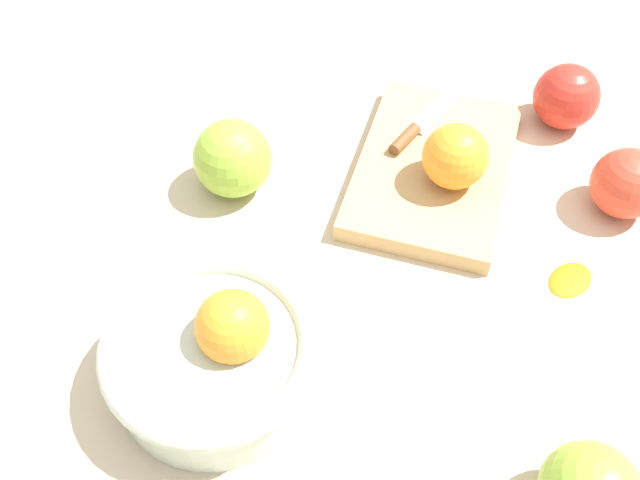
{
  "coord_description": "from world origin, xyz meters",
  "views": [
    {
      "loc": [
        -0.47,
        -0.07,
        0.59
      ],
      "look_at": [
        -0.04,
        0.07,
        0.04
      ],
      "focal_mm": 41.11,
      "sensor_mm": 36.0,
      "label": 1
    }
  ],
  "objects_px": {
    "bowl": "(214,355)",
    "apple_front_right": "(627,183)",
    "knife": "(420,124)",
    "apple_back_right": "(233,158)",
    "cutting_board": "(433,169)",
    "orange_on_board": "(455,157)",
    "apple_front_right_2": "(566,97)"
  },
  "relations": [
    {
      "from": "apple_back_right",
      "to": "apple_front_right",
      "type": "bearing_deg",
      "value": -76.68
    },
    {
      "from": "orange_on_board",
      "to": "apple_front_right_2",
      "type": "relative_size",
      "value": 0.91
    },
    {
      "from": "bowl",
      "to": "apple_front_right",
      "type": "bearing_deg",
      "value": -45.72
    },
    {
      "from": "orange_on_board",
      "to": "knife",
      "type": "distance_m",
      "value": 0.09
    },
    {
      "from": "apple_front_right",
      "to": "orange_on_board",
      "type": "bearing_deg",
      "value": 101.53
    },
    {
      "from": "bowl",
      "to": "cutting_board",
      "type": "bearing_deg",
      "value": -23.02
    },
    {
      "from": "knife",
      "to": "apple_back_right",
      "type": "bearing_deg",
      "value": 126.4
    },
    {
      "from": "orange_on_board",
      "to": "apple_front_right",
      "type": "height_order",
      "value": "orange_on_board"
    },
    {
      "from": "knife",
      "to": "apple_front_right",
      "type": "xyz_separation_m",
      "value": [
        -0.03,
        -0.23,
        0.01
      ]
    },
    {
      "from": "apple_front_right",
      "to": "apple_front_right_2",
      "type": "xyz_separation_m",
      "value": [
        0.12,
        0.07,
        0.0
      ]
    },
    {
      "from": "knife",
      "to": "apple_back_right",
      "type": "xyz_separation_m",
      "value": [
        -0.13,
        0.17,
        0.01
      ]
    },
    {
      "from": "cutting_board",
      "to": "knife",
      "type": "height_order",
      "value": "knife"
    },
    {
      "from": "apple_front_right_2",
      "to": "bowl",
      "type": "bearing_deg",
      "value": 150.03
    },
    {
      "from": "apple_front_right_2",
      "to": "apple_back_right",
      "type": "bearing_deg",
      "value": 123.32
    },
    {
      "from": "orange_on_board",
      "to": "apple_front_right",
      "type": "bearing_deg",
      "value": -78.47
    },
    {
      "from": "bowl",
      "to": "cutting_board",
      "type": "distance_m",
      "value": 0.33
    },
    {
      "from": "bowl",
      "to": "knife",
      "type": "height_order",
      "value": "bowl"
    },
    {
      "from": "orange_on_board",
      "to": "knife",
      "type": "bearing_deg",
      "value": 35.27
    },
    {
      "from": "knife",
      "to": "apple_back_right",
      "type": "relative_size",
      "value": 1.81
    },
    {
      "from": "bowl",
      "to": "orange_on_board",
      "type": "relative_size",
      "value": 2.71
    },
    {
      "from": "bowl",
      "to": "knife",
      "type": "distance_m",
      "value": 0.37
    },
    {
      "from": "knife",
      "to": "orange_on_board",
      "type": "bearing_deg",
      "value": -144.73
    },
    {
      "from": "bowl",
      "to": "apple_back_right",
      "type": "xyz_separation_m",
      "value": [
        0.22,
        0.07,
        0.0
      ]
    },
    {
      "from": "knife",
      "to": "apple_front_right",
      "type": "relative_size",
      "value": 2.05
    },
    {
      "from": "knife",
      "to": "bowl",
      "type": "bearing_deg",
      "value": 163.95
    },
    {
      "from": "knife",
      "to": "cutting_board",
      "type": "bearing_deg",
      "value": -150.64
    },
    {
      "from": "bowl",
      "to": "orange_on_board",
      "type": "height_order",
      "value": "bowl"
    },
    {
      "from": "knife",
      "to": "apple_front_right_2",
      "type": "bearing_deg",
      "value": -60.52
    },
    {
      "from": "apple_back_right",
      "to": "cutting_board",
      "type": "bearing_deg",
      "value": -68.45
    },
    {
      "from": "cutting_board",
      "to": "apple_back_right",
      "type": "relative_size",
      "value": 2.87
    },
    {
      "from": "apple_front_right",
      "to": "apple_front_right_2",
      "type": "bearing_deg",
      "value": 31.73
    },
    {
      "from": "cutting_board",
      "to": "apple_front_right",
      "type": "distance_m",
      "value": 0.2
    }
  ]
}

